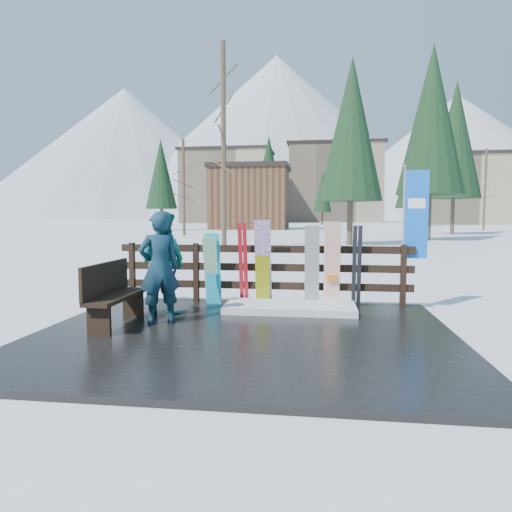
# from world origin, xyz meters

# --- Properties ---
(ground) EXTENTS (700.00, 700.00, 0.00)m
(ground) POSITION_xyz_m (0.00, 0.00, 0.00)
(ground) COLOR white
(ground) RESTS_ON ground
(deck) EXTENTS (6.00, 5.00, 0.08)m
(deck) POSITION_xyz_m (0.00, 0.00, 0.04)
(deck) COLOR black
(deck) RESTS_ON ground
(fence) EXTENTS (5.60, 0.10, 1.15)m
(fence) POSITION_xyz_m (0.00, 2.20, 0.74)
(fence) COLOR black
(fence) RESTS_ON deck
(snow_patch) EXTENTS (2.29, 1.00, 0.12)m
(snow_patch) POSITION_xyz_m (0.57, 1.60, 0.14)
(snow_patch) COLOR white
(snow_patch) RESTS_ON deck
(bench) EXTENTS (0.40, 1.50, 0.97)m
(bench) POSITION_xyz_m (-2.06, 0.15, 0.60)
(bench) COLOR black
(bench) RESTS_ON deck
(snowboard_0) EXTENTS (0.28, 0.20, 1.36)m
(snowboard_0) POSITION_xyz_m (-0.91, 1.98, 0.76)
(snowboard_0) COLOR #18B5DD
(snowboard_0) RESTS_ON deck
(snowboard_1) EXTENTS (0.26, 0.32, 1.28)m
(snowboard_1) POSITION_xyz_m (-0.95, 1.98, 0.72)
(snowboard_1) COLOR white
(snowboard_1) RESTS_ON deck
(snowboard_2) EXTENTS (0.27, 0.24, 1.43)m
(snowboard_2) POSITION_xyz_m (0.03, 1.98, 0.79)
(snowboard_2) COLOR #E7ED02
(snowboard_2) RESTS_ON deck
(snowboard_3) EXTENTS (0.30, 0.40, 1.60)m
(snowboard_3) POSITION_xyz_m (0.04, 1.98, 0.88)
(snowboard_3) COLOR white
(snowboard_3) RESTS_ON deck
(snowboard_4) EXTENTS (0.26, 0.22, 1.51)m
(snowboard_4) POSITION_xyz_m (0.94, 1.98, 0.83)
(snowboard_4) COLOR black
(snowboard_4) RESTS_ON deck
(snowboard_5) EXTENTS (0.29, 0.27, 1.57)m
(snowboard_5) POSITION_xyz_m (1.30, 1.98, 0.87)
(snowboard_5) COLOR white
(snowboard_5) RESTS_ON deck
(ski_pair_a) EXTENTS (0.16, 0.31, 1.55)m
(ski_pair_a) POSITION_xyz_m (-0.35, 2.05, 0.85)
(ski_pair_a) COLOR #A7141D
(ski_pair_a) RESTS_ON deck
(ski_pair_b) EXTENTS (0.17, 0.22, 1.50)m
(ski_pair_b) POSITION_xyz_m (1.75, 2.05, 0.83)
(ski_pair_b) COLOR black
(ski_pair_b) RESTS_ON deck
(rental_flag) EXTENTS (0.45, 0.04, 2.60)m
(rental_flag) POSITION_xyz_m (2.76, 2.25, 1.69)
(rental_flag) COLOR silver
(rental_flag) RESTS_ON deck
(person_front) EXTENTS (0.76, 0.68, 1.74)m
(person_front) POSITION_xyz_m (-1.39, 0.38, 0.95)
(person_front) COLOR #17454C
(person_front) RESTS_ON deck
(person_back) EXTENTS (1.02, 0.91, 1.76)m
(person_back) POSITION_xyz_m (-1.57, 1.04, 0.96)
(person_back) COLOR #0E695D
(person_back) RESTS_ON deck
(resort_buildings) EXTENTS (73.00, 87.60, 22.60)m
(resort_buildings) POSITION_xyz_m (1.03, 115.41, 9.81)
(resort_buildings) COLOR tan
(resort_buildings) RESTS_ON ground
(trees) EXTENTS (42.06, 68.95, 13.87)m
(trees) POSITION_xyz_m (4.80, 48.57, 6.18)
(trees) COLOR #382B1E
(trees) RESTS_ON ground
(mountains) EXTENTS (520.00, 260.00, 120.00)m
(mountains) POSITION_xyz_m (-10.50, 328.41, 50.20)
(mountains) COLOR white
(mountains) RESTS_ON ground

